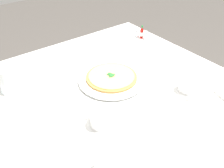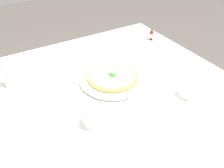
% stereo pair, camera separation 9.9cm
% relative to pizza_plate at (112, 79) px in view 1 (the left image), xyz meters
% --- Properties ---
extents(dining_table, '(1.17, 1.17, 0.76)m').
position_rel_pizza_plate_xyz_m(dining_table, '(0.08, -0.06, -0.14)').
color(dining_table, white).
rests_on(dining_table, ground_plane).
extents(pizza_plate, '(0.31, 0.31, 0.02)m').
position_rel_pizza_plate_xyz_m(pizza_plate, '(0.00, 0.00, 0.00)').
color(pizza_plate, white).
rests_on(pizza_plate, dining_table).
extents(pizza, '(0.24, 0.24, 0.02)m').
position_rel_pizza_plate_xyz_m(pizza, '(-0.00, -0.00, 0.01)').
color(pizza, '#C68E47').
rests_on(pizza, pizza_plate).
extents(coffee_cup_back_corner, '(0.13, 0.13, 0.06)m').
position_rel_pizza_plate_xyz_m(coffee_cup_back_corner, '(0.38, -0.31, 0.02)').
color(coffee_cup_back_corner, white).
rests_on(coffee_cup_back_corner, dining_table).
extents(coffee_cup_left_edge, '(0.13, 0.13, 0.07)m').
position_rel_pizza_plate_xyz_m(coffee_cup_left_edge, '(0.26, 0.22, 0.02)').
color(coffee_cup_left_edge, white).
rests_on(coffee_cup_left_edge, dining_table).
extents(coffee_cup_near_right, '(0.13, 0.13, 0.07)m').
position_rel_pizza_plate_xyz_m(coffee_cup_near_right, '(0.21, -0.21, 0.02)').
color(coffee_cup_near_right, white).
rests_on(coffee_cup_near_right, dining_table).
extents(water_glass_right_edge, '(0.07, 0.07, 0.11)m').
position_rel_pizza_plate_xyz_m(water_glass_right_edge, '(-0.22, -0.41, 0.04)').
color(water_glass_right_edge, white).
rests_on(water_glass_right_edge, dining_table).
extents(hot_sauce_bottle, '(0.02, 0.02, 0.08)m').
position_rel_pizza_plate_xyz_m(hot_sauce_bottle, '(-0.26, 0.43, 0.02)').
color(hot_sauce_bottle, '#B7140F').
rests_on(hot_sauce_bottle, dining_table).
extents(salt_shaker, '(0.03, 0.03, 0.06)m').
position_rel_pizza_plate_xyz_m(salt_shaker, '(-0.23, 0.44, 0.01)').
color(salt_shaker, white).
rests_on(salt_shaker, dining_table).
extents(pepper_shaker, '(0.03, 0.03, 0.06)m').
position_rel_pizza_plate_xyz_m(pepper_shaker, '(-0.29, 0.42, 0.01)').
color(pepper_shaker, white).
rests_on(pepper_shaker, dining_table).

